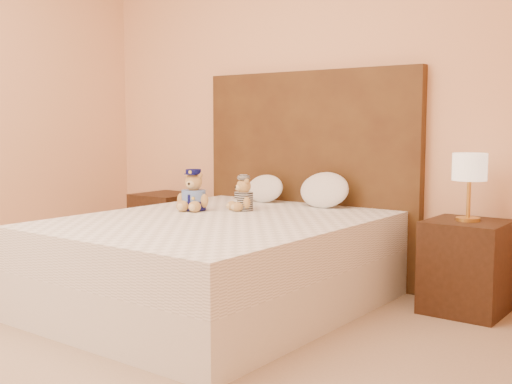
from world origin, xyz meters
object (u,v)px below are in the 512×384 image
at_px(nightstand_left, 166,227).
at_px(teddy_police, 194,190).
at_px(teddy_prisoner, 244,194).
at_px(nightstand_right, 466,266).
at_px(lamp, 470,170).
at_px(pillow_right, 324,188).
at_px(bed, 219,262).
at_px(pillow_left, 265,187).

bearing_deg(nightstand_left, teddy_police, -35.41).
bearing_deg(nightstand_left, teddy_prisoner, -20.32).
xyz_separation_m(nightstand_left, nightstand_right, (2.50, 0.00, 0.00)).
height_order(lamp, pillow_right, lamp).
xyz_separation_m(bed, teddy_police, (-0.36, 0.16, 0.41)).
relative_size(bed, nightstand_left, 3.64).
distance_m(bed, pillow_left, 0.95).
xyz_separation_m(teddy_prisoner, pillow_right, (0.35, 0.46, 0.02)).
distance_m(teddy_prisoner, pillow_right, 0.57).
relative_size(bed, pillow_left, 6.46).
xyz_separation_m(lamp, teddy_prisoner, (-1.35, -0.43, -0.19)).
bearing_deg(lamp, nightstand_right, 0.00).
bearing_deg(lamp, nightstand_left, 180.00).
height_order(nightstand_right, pillow_right, pillow_right).
xyz_separation_m(teddy_police, teddy_prisoner, (0.26, 0.21, -0.02)).
bearing_deg(nightstand_right, bed, -147.38).
distance_m(nightstand_left, nightstand_right, 2.50).
xyz_separation_m(bed, pillow_left, (-0.26, 0.83, 0.38)).
bearing_deg(teddy_police, nightstand_left, 127.28).
distance_m(nightstand_left, teddy_police, 1.17).
distance_m(nightstand_left, lamp, 2.56).
bearing_deg(teddy_prisoner, pillow_left, 133.96).
bearing_deg(pillow_left, lamp, -1.14).
bearing_deg(nightstand_right, lamp, 180.00).
distance_m(pillow_left, pillow_right, 0.51).
height_order(teddy_police, teddy_prisoner, teddy_police).
height_order(pillow_left, pillow_right, pillow_right).
xyz_separation_m(lamp, pillow_left, (-1.51, 0.03, -0.19)).
bearing_deg(lamp, teddy_prisoner, -162.50).
relative_size(nightstand_right, teddy_police, 2.03).
xyz_separation_m(teddy_police, pillow_right, (0.60, 0.67, -0.00)).
distance_m(teddy_police, teddy_prisoner, 0.33).
xyz_separation_m(nightstand_right, teddy_police, (-1.61, -0.64, 0.41)).
bearing_deg(nightstand_left, pillow_left, 1.74).
bearing_deg(nightstand_left, nightstand_right, 0.00).
relative_size(lamp, teddy_police, 1.48).
height_order(nightstand_right, lamp, lamp).
bearing_deg(pillow_left, bed, -72.63).
relative_size(nightstand_right, lamp, 1.38).
xyz_separation_m(teddy_prisoner, pillow_left, (-0.16, 0.46, -0.00)).
distance_m(bed, nightstand_left, 1.48).
distance_m(nightstand_right, lamp, 0.57).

